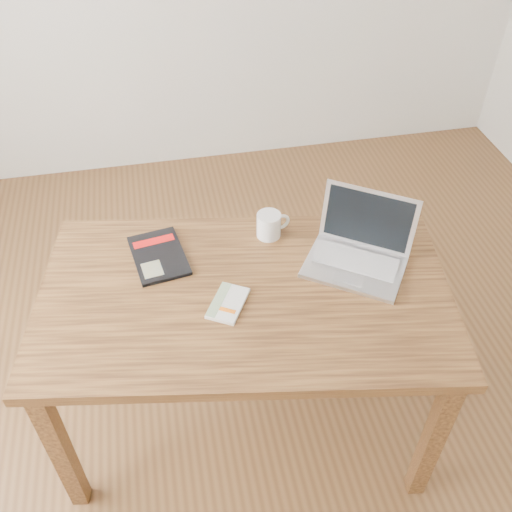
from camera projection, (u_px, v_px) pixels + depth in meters
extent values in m
plane|color=brown|center=(267.00, 411.00, 2.43)|extent=(4.00, 4.00, 0.00)
cube|color=#523319|center=(245.00, 296.00, 1.92)|extent=(1.50, 1.01, 0.04)
cube|color=#523319|center=(60.00, 450.00, 1.91)|extent=(0.07, 0.07, 0.71)
cube|color=#523319|center=(433.00, 439.00, 1.94)|extent=(0.07, 0.07, 0.71)
cube|color=#523319|center=(95.00, 302.00, 2.41)|extent=(0.07, 0.07, 0.71)
cube|color=#523319|center=(392.00, 295.00, 2.44)|extent=(0.07, 0.07, 0.71)
cube|color=silver|center=(228.00, 303.00, 1.86)|extent=(0.17, 0.19, 0.01)
cube|color=white|center=(228.00, 303.00, 1.86)|extent=(0.16, 0.19, 0.01)
cube|color=gray|center=(219.00, 299.00, 1.86)|extent=(0.11, 0.15, 0.00)
cube|color=#D7610F|center=(227.00, 310.00, 1.83)|extent=(0.05, 0.04, 0.00)
cube|color=black|center=(159.00, 255.00, 2.03)|extent=(0.22, 0.29, 0.01)
cube|color=red|center=(154.00, 241.00, 2.07)|extent=(0.15, 0.06, 0.00)
cube|color=gray|center=(152.00, 269.00, 1.97)|extent=(0.08, 0.09, 0.00)
cube|color=silver|center=(354.00, 267.00, 1.98)|extent=(0.40, 0.38, 0.02)
cube|color=silver|center=(356.00, 260.00, 2.00)|extent=(0.30, 0.26, 0.00)
cube|color=#BCBCC1|center=(349.00, 278.00, 1.93)|extent=(0.11, 0.10, 0.00)
cube|color=silver|center=(368.00, 218.00, 1.99)|extent=(0.30, 0.23, 0.22)
cube|color=black|center=(368.00, 219.00, 1.99)|extent=(0.27, 0.20, 0.19)
cylinder|color=white|center=(269.00, 225.00, 2.09)|extent=(0.09, 0.09, 0.10)
cylinder|color=black|center=(269.00, 216.00, 2.06)|extent=(0.07, 0.07, 0.01)
torus|color=white|center=(281.00, 222.00, 2.10)|extent=(0.07, 0.02, 0.07)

